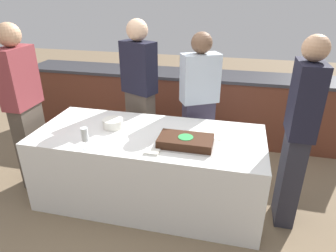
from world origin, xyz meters
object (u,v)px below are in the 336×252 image
at_px(person_seated_left, 24,107).
at_px(person_cutting_cake, 199,103).
at_px(plate_stack, 113,123).
at_px(person_standing_back, 140,93).
at_px(person_seated_right, 298,135).
at_px(cake, 186,141).
at_px(wine_glass, 85,135).

bearing_deg(person_seated_left, person_cutting_cake, -67.83).
bearing_deg(plate_stack, person_standing_back, 83.42).
distance_m(person_seated_left, person_seated_right, 2.58).
relative_size(person_cutting_cake, person_standing_back, 0.93).
bearing_deg(person_cutting_cake, person_seated_right, 114.34).
height_order(person_seated_left, person_standing_back, person_seated_left).
xyz_separation_m(cake, person_seated_left, (-1.66, 0.14, 0.12)).
relative_size(plate_stack, person_cutting_cake, 0.12).
bearing_deg(person_standing_back, plate_stack, 107.28).
xyz_separation_m(wine_glass, person_seated_right, (1.72, 0.39, 0.01)).
bearing_deg(person_standing_back, person_seated_right, -179.26).
xyz_separation_m(wine_glass, person_cutting_cake, (0.80, 1.07, -0.04)).
height_order(person_cutting_cake, person_seated_right, person_seated_right).
height_order(cake, plate_stack, plate_stack).
height_order(person_seated_left, person_seated_right, person_seated_left).
relative_size(person_seated_left, person_standing_back, 1.01).
bearing_deg(plate_stack, cake, -14.61).
height_order(cake, person_cutting_cake, person_cutting_cake).
distance_m(plate_stack, wine_glass, 0.46).
bearing_deg(wine_glass, person_cutting_cake, 53.12).
relative_size(person_cutting_cake, person_seated_right, 0.94).
bearing_deg(cake, person_cutting_cake, 90.00).
bearing_deg(plate_stack, person_seated_right, -1.90).
bearing_deg(person_cutting_cake, plate_stack, 10.76).
height_order(person_seated_right, person_standing_back, person_standing_back).
height_order(cake, person_standing_back, person_standing_back).
distance_m(person_seated_right, person_standing_back, 1.73).
bearing_deg(person_seated_right, cake, -81.28).
bearing_deg(person_cutting_cake, cake, 60.97).
bearing_deg(person_seated_left, cake, -94.80).
relative_size(person_seated_right, person_standing_back, 0.99).
bearing_deg(person_seated_right, plate_stack, -91.90).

